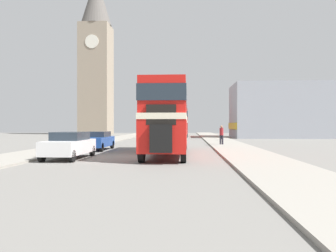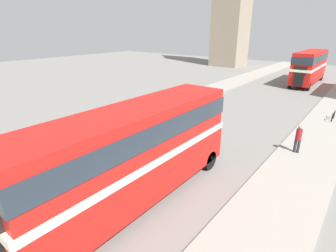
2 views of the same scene
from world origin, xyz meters
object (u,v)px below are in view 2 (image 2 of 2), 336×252
Objects in this scene: car_parked_mid at (113,133)px; pedestrian_walking at (298,137)px; bicycle_on_pavement at (333,116)px; double_decker_bus at (135,149)px; car_parked_near at (12,174)px; bus_distant at (310,65)px.

pedestrian_walking reaches higher than car_parked_mid.
double_decker_bus is at bearing -106.37° from bicycle_on_pavement.
pedestrian_walking is 0.99× the size of bicycle_on_pavement.
pedestrian_walking reaches higher than car_parked_near.
car_parked_mid is at bearing -149.61° from pedestrian_walking.
bicycle_on_pavement is (10.85, 14.26, -0.25)m from car_parked_mid.
pedestrian_walking reaches higher than bicycle_on_pavement.
bus_distant is 30.59m from car_parked_mid.
car_parked_near is at bearing -128.43° from pedestrian_walking.
car_parked_near is 23.22m from bicycle_on_pavement.
bus_distant is 6.24× the size of pedestrian_walking.
double_decker_bus is 2.66× the size of car_parked_mid.
double_decker_bus is at bearing -31.82° from car_parked_mid.
car_parked_mid is at bearing -127.28° from bicycle_on_pavement.
bicycle_on_pavement is (0.86, 8.39, -0.62)m from pedestrian_walking.
bus_distant reaches higher than car_parked_mid.
bicycle_on_pavement is at bearing 84.18° from pedestrian_walking.
double_decker_bus is 6.39× the size of pedestrian_walking.
bus_distant is (-0.02, 33.51, 0.07)m from double_decker_bus.
pedestrian_walking is at bearing -79.73° from bus_distant.
car_parked_near is 1.05× the size of car_parked_mid.
bus_distant is 6.15× the size of bicycle_on_pavement.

